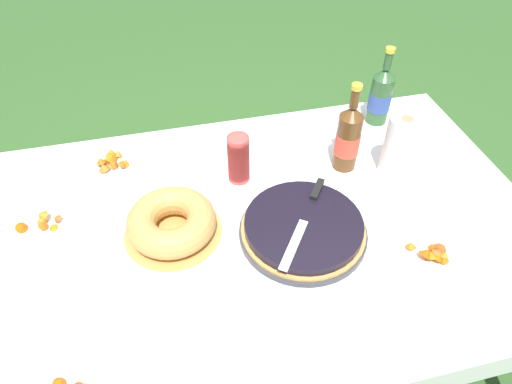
# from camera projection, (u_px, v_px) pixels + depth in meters

# --- Properties ---
(ground_plane) EXTENTS (16.00, 16.00, 0.00)m
(ground_plane) POSITION_uv_depth(u_px,v_px,m) (250.00, 338.00, 1.87)
(ground_plane) COLOR #335B28
(garden_table) EXTENTS (1.81, 1.11, 0.68)m
(garden_table) POSITION_uv_depth(u_px,v_px,m) (248.00, 238.00, 1.43)
(garden_table) COLOR brown
(garden_table) RESTS_ON ground_plane
(tablecloth) EXTENTS (1.82, 1.12, 0.10)m
(tablecloth) POSITION_uv_depth(u_px,v_px,m) (248.00, 229.00, 1.40)
(tablecloth) COLOR white
(tablecloth) RESTS_ON garden_table
(berry_tart) EXTENTS (0.38, 0.38, 0.06)m
(berry_tart) POSITION_uv_depth(u_px,v_px,m) (303.00, 228.00, 1.35)
(berry_tart) COLOR #38383D
(berry_tart) RESTS_ON tablecloth
(serving_knife) EXTENTS (0.24, 0.32, 0.01)m
(serving_knife) POSITION_uv_depth(u_px,v_px,m) (307.00, 214.00, 1.35)
(serving_knife) COLOR silver
(serving_knife) RESTS_ON berry_tart
(bundt_cake) EXTENTS (0.29, 0.29, 0.09)m
(bundt_cake) POSITION_uv_depth(u_px,v_px,m) (172.00, 222.00, 1.34)
(bundt_cake) COLOR tan
(bundt_cake) RESTS_ON tablecloth
(cup_stack) EXTENTS (0.07, 0.07, 0.18)m
(cup_stack) POSITION_uv_depth(u_px,v_px,m) (239.00, 159.00, 1.49)
(cup_stack) COLOR #E04C47
(cup_stack) RESTS_ON tablecloth
(cider_bottle_green) EXTENTS (0.08, 0.08, 0.31)m
(cider_bottle_green) POSITION_uv_depth(u_px,v_px,m) (381.00, 96.00, 1.72)
(cider_bottle_green) COLOR #2D562D
(cider_bottle_green) RESTS_ON tablecloth
(cider_bottle_amber) EXTENTS (0.08, 0.08, 0.32)m
(cider_bottle_amber) POSITION_uv_depth(u_px,v_px,m) (348.00, 138.00, 1.52)
(cider_bottle_amber) COLOR brown
(cider_bottle_amber) RESTS_ON tablecloth
(snack_plate_near) EXTENTS (0.23, 0.23, 0.06)m
(snack_plate_near) POSITION_uv_depth(u_px,v_px,m) (113.00, 163.00, 1.59)
(snack_plate_near) COLOR white
(snack_plate_near) RESTS_ON tablecloth
(snack_plate_left) EXTENTS (0.23, 0.23, 0.06)m
(snack_plate_left) POSITION_uv_depth(u_px,v_px,m) (432.00, 256.00, 1.30)
(snack_plate_left) COLOR white
(snack_plate_left) RESTS_ON tablecloth
(snack_plate_right) EXTENTS (0.21, 0.21, 0.06)m
(snack_plate_right) POSITION_uv_depth(u_px,v_px,m) (42.00, 225.00, 1.38)
(snack_plate_right) COLOR white
(snack_plate_right) RESTS_ON tablecloth
(paper_towel_roll) EXTENTS (0.11, 0.11, 0.22)m
(paper_towel_roll) POSITION_uv_depth(u_px,v_px,m) (400.00, 146.00, 1.50)
(paper_towel_roll) COLOR white
(paper_towel_roll) RESTS_ON tablecloth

